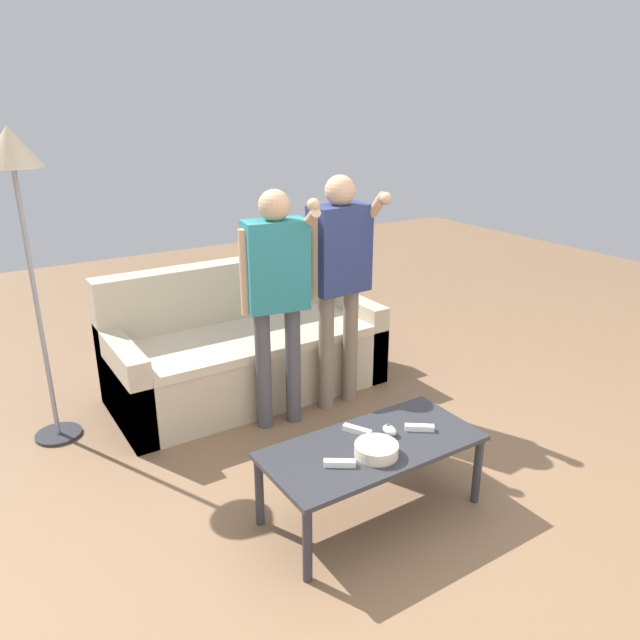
{
  "coord_description": "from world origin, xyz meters",
  "views": [
    {
      "loc": [
        -1.71,
        -2.14,
        1.98
      ],
      "look_at": [
        -0.06,
        0.43,
        0.87
      ],
      "focal_mm": 33.75,
      "sensor_mm": 36.0,
      "label": 1
    }
  ],
  "objects_px": {
    "player_right": "(340,267)",
    "player_center": "(276,283)",
    "game_remote_wand_near": "(419,428)",
    "game_remote_nunchuk": "(390,430)",
    "snack_bowl": "(376,450)",
    "game_remote_wand_spare": "(340,463)",
    "game_remote_wand_far": "(357,430)",
    "couch": "(245,350)",
    "coffee_table": "(372,452)",
    "floor_lamp": "(15,176)"
  },
  "relations": [
    {
      "from": "player_right",
      "to": "player_center",
      "type": "distance_m",
      "value": 0.48
    },
    {
      "from": "game_remote_wand_near",
      "to": "game_remote_nunchuk",
      "type": "bearing_deg",
      "value": 162.05
    },
    {
      "from": "snack_bowl",
      "to": "game_remote_wand_spare",
      "type": "height_order",
      "value": "snack_bowl"
    },
    {
      "from": "player_right",
      "to": "game_remote_wand_spare",
      "type": "bearing_deg",
      "value": -124.14
    },
    {
      "from": "player_right",
      "to": "game_remote_wand_far",
      "type": "distance_m",
      "value": 1.22
    },
    {
      "from": "game_remote_wand_near",
      "to": "game_remote_wand_far",
      "type": "distance_m",
      "value": 0.32
    },
    {
      "from": "couch",
      "to": "game_remote_nunchuk",
      "type": "bearing_deg",
      "value": -88.52
    },
    {
      "from": "player_center",
      "to": "coffee_table",
      "type": "bearing_deg",
      "value": -92.93
    },
    {
      "from": "player_center",
      "to": "game_remote_wand_far",
      "type": "xyz_separation_m",
      "value": [
        -0.06,
        -0.92,
        -0.54
      ]
    },
    {
      "from": "player_center",
      "to": "game_remote_wand_spare",
      "type": "height_order",
      "value": "player_center"
    },
    {
      "from": "snack_bowl",
      "to": "game_remote_wand_spare",
      "type": "distance_m",
      "value": 0.2
    },
    {
      "from": "floor_lamp",
      "to": "game_remote_wand_spare",
      "type": "xyz_separation_m",
      "value": [
        0.96,
        -1.73,
        -1.19
      ]
    },
    {
      "from": "floor_lamp",
      "to": "player_right",
      "type": "bearing_deg",
      "value": -18.74
    },
    {
      "from": "coffee_table",
      "to": "snack_bowl",
      "type": "xyz_separation_m",
      "value": [
        -0.05,
        -0.09,
        0.08
      ]
    },
    {
      "from": "player_right",
      "to": "game_remote_wand_far",
      "type": "bearing_deg",
      "value": -119.34
    },
    {
      "from": "player_right",
      "to": "floor_lamp",
      "type": "bearing_deg",
      "value": 161.26
    },
    {
      "from": "game_remote_wand_far",
      "to": "game_remote_wand_spare",
      "type": "distance_m",
      "value": 0.31
    },
    {
      "from": "snack_bowl",
      "to": "player_center",
      "type": "relative_size",
      "value": 0.14
    },
    {
      "from": "couch",
      "to": "floor_lamp",
      "type": "xyz_separation_m",
      "value": [
        -1.29,
        0.04,
        1.3
      ]
    },
    {
      "from": "game_remote_wand_spare",
      "to": "floor_lamp",
      "type": "bearing_deg",
      "value": 119.06
    },
    {
      "from": "snack_bowl",
      "to": "game_remote_wand_near",
      "type": "xyz_separation_m",
      "value": [
        0.33,
        0.06,
        -0.01
      ]
    },
    {
      "from": "player_center",
      "to": "player_right",
      "type": "bearing_deg",
      "value": 2.43
    },
    {
      "from": "player_center",
      "to": "game_remote_wand_spare",
      "type": "xyz_separation_m",
      "value": [
        -0.3,
        -1.12,
        -0.54
      ]
    },
    {
      "from": "game_remote_wand_near",
      "to": "game_remote_wand_spare",
      "type": "bearing_deg",
      "value": -175.12
    },
    {
      "from": "game_remote_wand_near",
      "to": "game_remote_wand_far",
      "type": "height_order",
      "value": "same"
    },
    {
      "from": "player_right",
      "to": "game_remote_wand_far",
      "type": "relative_size",
      "value": 10.27
    },
    {
      "from": "player_center",
      "to": "game_remote_nunchuk",
      "type": "bearing_deg",
      "value": -85.9
    },
    {
      "from": "coffee_table",
      "to": "player_right",
      "type": "height_order",
      "value": "player_right"
    },
    {
      "from": "player_right",
      "to": "game_remote_wand_near",
      "type": "distance_m",
      "value": 1.26
    },
    {
      "from": "game_remote_wand_near",
      "to": "game_remote_wand_spare",
      "type": "relative_size",
      "value": 0.99
    },
    {
      "from": "couch",
      "to": "game_remote_wand_spare",
      "type": "relative_size",
      "value": 13.24
    },
    {
      "from": "snack_bowl",
      "to": "game_remote_wand_far",
      "type": "height_order",
      "value": "snack_bowl"
    },
    {
      "from": "couch",
      "to": "snack_bowl",
      "type": "relative_size",
      "value": 8.98
    },
    {
      "from": "game_remote_wand_spare",
      "to": "player_right",
      "type": "bearing_deg",
      "value": 55.86
    },
    {
      "from": "game_remote_nunchuk",
      "to": "player_right",
      "type": "relative_size",
      "value": 0.06
    },
    {
      "from": "game_remote_nunchuk",
      "to": "game_remote_wand_spare",
      "type": "height_order",
      "value": "game_remote_nunchuk"
    },
    {
      "from": "coffee_table",
      "to": "snack_bowl",
      "type": "distance_m",
      "value": 0.12
    },
    {
      "from": "game_remote_nunchuk",
      "to": "player_right",
      "type": "distance_m",
      "value": 1.25
    },
    {
      "from": "couch",
      "to": "player_right",
      "type": "relative_size",
      "value": 1.21
    },
    {
      "from": "player_right",
      "to": "game_remote_wand_near",
      "type": "height_order",
      "value": "player_right"
    },
    {
      "from": "player_right",
      "to": "game_remote_wand_spare",
      "type": "xyz_separation_m",
      "value": [
        -0.77,
        -1.14,
        -0.57
      ]
    },
    {
      "from": "coffee_table",
      "to": "game_remote_wand_spare",
      "type": "distance_m",
      "value": 0.26
    },
    {
      "from": "couch",
      "to": "snack_bowl",
      "type": "distance_m",
      "value": 1.71
    },
    {
      "from": "snack_bowl",
      "to": "floor_lamp",
      "type": "bearing_deg",
      "value": 123.54
    },
    {
      "from": "game_remote_nunchuk",
      "to": "floor_lamp",
      "type": "bearing_deg",
      "value": 129.18
    },
    {
      "from": "game_remote_nunchuk",
      "to": "game_remote_wand_far",
      "type": "distance_m",
      "value": 0.16
    },
    {
      "from": "game_remote_wand_far",
      "to": "player_center",
      "type": "bearing_deg",
      "value": 86.59
    },
    {
      "from": "player_right",
      "to": "game_remote_wand_near",
      "type": "bearing_deg",
      "value": -102.71
    },
    {
      "from": "game_remote_wand_spare",
      "to": "player_center",
      "type": "bearing_deg",
      "value": 75.14
    },
    {
      "from": "snack_bowl",
      "to": "floor_lamp",
      "type": "xyz_separation_m",
      "value": [
        -1.16,
        1.75,
        1.18
      ]
    }
  ]
}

